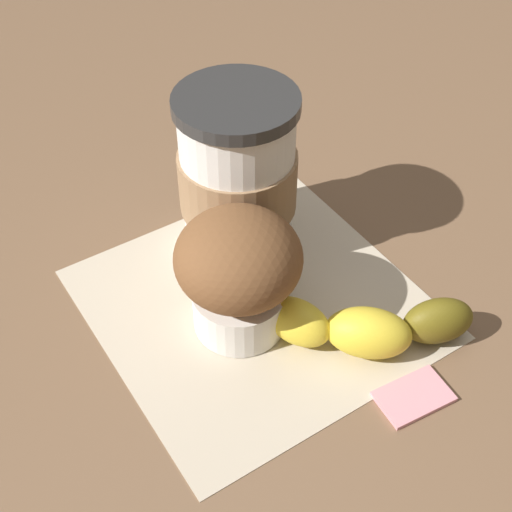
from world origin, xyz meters
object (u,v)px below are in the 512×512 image
(coffee_cup, at_px, (238,176))
(banana, at_px, (367,326))
(muffin, at_px, (239,270))
(sugar_packet, at_px, (414,395))

(coffee_cup, xyz_separation_m, banana, (0.14, 0.00, -0.05))
(coffee_cup, height_order, banana, coffee_cup)
(muffin, height_order, banana, muffin)
(coffee_cup, distance_m, sugar_packet, 0.21)
(banana, bearing_deg, muffin, -142.92)
(muffin, xyz_separation_m, banana, (0.07, 0.06, -0.04))
(coffee_cup, distance_m, muffin, 0.09)
(muffin, relative_size, sugar_packet, 1.98)
(banana, relative_size, sugar_packet, 2.63)
(banana, distance_m, sugar_packet, 0.06)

